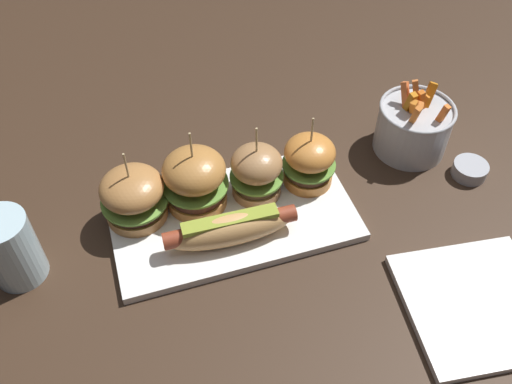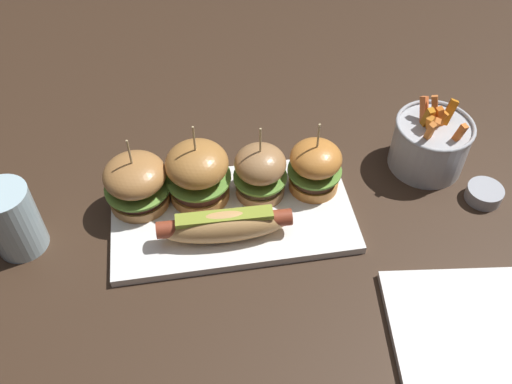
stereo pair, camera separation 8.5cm
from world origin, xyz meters
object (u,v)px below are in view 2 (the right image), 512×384
object	(u,v)px
slider_far_right	(315,167)
fries_bucket	(430,143)
sauce_ramekin	(484,193)
side_plate	(464,333)
hot_dog	(225,225)
platter_main	(233,215)
slider_center_left	(198,173)
slider_far_left	(136,182)
water_glass	(13,219)
slider_center_right	(260,172)

from	to	relation	value
slider_far_right	fries_bucket	world-z (taller)	slider_far_right
sauce_ramekin	side_plate	size ratio (longest dim) A/B	0.30
sauce_ramekin	side_plate	distance (m)	0.26
fries_bucket	slider_far_right	bearing A→B (deg)	-170.86
hot_dog	slider_far_right	distance (m)	0.17
slider_far_right	sauce_ramekin	xyz separation A→B (m)	(0.27, -0.06, -0.05)
platter_main	sauce_ramekin	bearing A→B (deg)	-3.48
slider_center_left	side_plate	bearing A→B (deg)	-42.37
slider_far_left	slider_far_right	world-z (taller)	slider_far_right
sauce_ramekin	slider_center_left	bearing A→B (deg)	171.37
slider_far_right	water_glass	bearing A→B (deg)	-175.92
side_plate	slider_center_right	bearing A→B (deg)	128.41
water_glass	slider_center_left	bearing A→B (deg)	8.79
hot_dog	side_plate	distance (m)	0.36
fries_bucket	water_glass	distance (m)	0.66
platter_main	side_plate	size ratio (longest dim) A/B	1.92
water_glass	slider_far_right	bearing A→B (deg)	4.08
slider_far_left	sauce_ramekin	size ratio (longest dim) A/B	2.25
sauce_ramekin	water_glass	distance (m)	0.73
platter_main	slider_center_left	world-z (taller)	slider_center_left
slider_center_right	side_plate	distance (m)	0.37
platter_main	slider_far_left	size ratio (longest dim) A/B	2.87
hot_dog	fries_bucket	size ratio (longest dim) A/B	1.50
slider_far_right	water_glass	world-z (taller)	slider_far_right
slider_far_left	sauce_ramekin	distance (m)	0.55
fries_bucket	water_glass	xyz separation A→B (m)	(-0.66, -0.07, 0.01)
platter_main	water_glass	world-z (taller)	water_glass
hot_dog	slider_far_left	bearing A→B (deg)	143.54
slider_center_left	sauce_ramekin	xyz separation A→B (m)	(0.45, -0.07, -0.05)
platter_main	slider_far_right	bearing A→B (deg)	14.07
platter_main	slider_far_right	xyz separation A→B (m)	(0.14, 0.03, 0.05)
slider_far_right	slider_center_left	bearing A→B (deg)	176.97
hot_dog	slider_center_left	distance (m)	0.10
side_plate	water_glass	world-z (taller)	water_glass
slider_far_left	side_plate	xyz separation A→B (m)	(0.42, -0.30, -0.05)
hot_dog	slider_far_right	bearing A→B (deg)	27.68
hot_dog	slider_center_left	world-z (taller)	slider_center_left
slider_center_right	fries_bucket	distance (m)	0.29
slider_center_left	platter_main	bearing A→B (deg)	-43.66
slider_far_left	fries_bucket	world-z (taller)	slider_far_left
slider_center_left	slider_far_right	xyz separation A→B (m)	(0.18, -0.01, -0.01)
slider_center_right	slider_far_left	bearing A→B (deg)	177.01
platter_main	side_plate	xyz separation A→B (m)	(0.28, -0.25, -0.00)
slider_center_right	slider_far_right	size ratio (longest dim) A/B	1.02
platter_main	hot_dog	size ratio (longest dim) A/B	1.88
hot_dog	slider_center_right	size ratio (longest dim) A/B	1.48
slider_far_left	slider_far_right	size ratio (longest dim) A/B	0.99
slider_center_left	slider_far_right	world-z (taller)	slider_center_left
slider_center_right	slider_far_right	distance (m)	0.09
platter_main	fries_bucket	size ratio (longest dim) A/B	2.82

